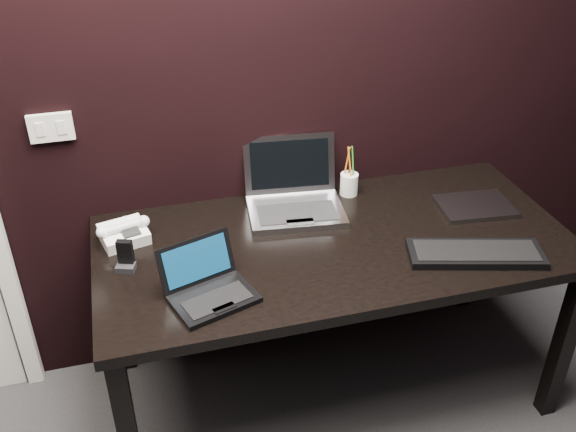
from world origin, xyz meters
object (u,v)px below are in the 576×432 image
object	(u,v)px
closed_laptop	(475,206)
desk_phone	(124,233)
ext_keyboard	(476,254)
mobile_phone	(126,259)
netbook	(209,288)
desk	(334,257)
silver_laptop	(294,198)
pen_cup	(349,183)

from	to	relation	value
closed_laptop	desk_phone	distance (m)	1.33
ext_keyboard	mobile_phone	xyz separation A→B (m)	(-1.16, 0.25, 0.03)
desk_phone	netbook	bearing A→B (deg)	-58.05
desk	closed_laptop	world-z (taller)	closed_laptop
closed_laptop	desk_phone	world-z (taller)	desk_phone
ext_keyboard	closed_laptop	bearing A→B (deg)	61.04
desk	netbook	xyz separation A→B (m)	(-0.49, -0.20, 0.11)
netbook	mobile_phone	xyz separation A→B (m)	(-0.24, 0.22, 0.01)
closed_laptop	ext_keyboard	bearing A→B (deg)	-118.96
netbook	desk_phone	size ratio (longest dim) A/B	1.58
desk_phone	mobile_phone	xyz separation A→B (m)	(-0.00, -0.17, 0.01)
silver_laptop	mobile_phone	size ratio (longest dim) A/B	3.68
silver_laptop	pen_cup	distance (m)	0.25
closed_laptop	pen_cup	size ratio (longest dim) A/B	1.42
netbook	desk_phone	distance (m)	0.46
closed_laptop	desk_phone	size ratio (longest dim) A/B	1.52
mobile_phone	pen_cup	distance (m)	0.93
mobile_phone	pen_cup	xyz separation A→B (m)	(0.89, 0.28, 0.01)
silver_laptop	mobile_phone	distance (m)	0.69
silver_laptop	closed_laptop	size ratio (longest dim) A/B	1.32
netbook	desk_phone	bearing A→B (deg)	121.95
netbook	closed_laptop	xyz separation A→B (m)	(1.08, 0.26, -0.02)
ext_keyboard	pen_cup	bearing A→B (deg)	117.19
desk	closed_laptop	xyz separation A→B (m)	(0.59, 0.06, 0.09)
ext_keyboard	desk_phone	size ratio (longest dim) A/B	2.47
mobile_phone	closed_laptop	bearing A→B (deg)	1.73
closed_laptop	mobile_phone	world-z (taller)	mobile_phone
silver_laptop	desk_phone	distance (m)	0.65
mobile_phone	silver_laptop	bearing A→B (deg)	19.08
netbook	closed_laptop	bearing A→B (deg)	13.48
mobile_phone	desk	bearing A→B (deg)	-1.75
closed_laptop	netbook	bearing A→B (deg)	-166.52
ext_keyboard	silver_laptop	bearing A→B (deg)	137.23
ext_keyboard	closed_laptop	size ratio (longest dim) A/B	1.63
desk	desk_phone	distance (m)	0.76
ext_keyboard	pen_cup	distance (m)	0.60
closed_laptop	desk_phone	bearing A→B (deg)	174.49
desk	netbook	size ratio (longest dim) A/B	5.47
desk_phone	closed_laptop	bearing A→B (deg)	-5.51
netbook	closed_laptop	size ratio (longest dim) A/B	1.04
ext_keyboard	mobile_phone	distance (m)	1.19
closed_laptop	pen_cup	world-z (taller)	pen_cup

